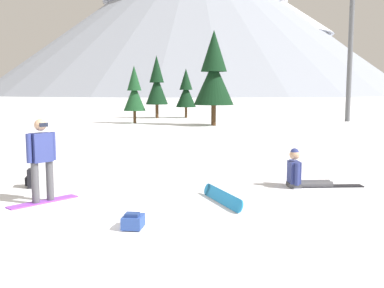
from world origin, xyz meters
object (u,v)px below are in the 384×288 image
at_px(snowboarder_midground, 302,174).
at_px(backpack_black, 32,178).
at_px(pine_tree_tall, 186,91).
at_px(ski_lift_tower, 351,41).
at_px(pine_tree_short, 214,74).
at_px(pine_tree_leaning, 157,84).
at_px(snowboarder_foreground, 42,159).
at_px(loose_snowboard_near_left, 222,197).
at_px(pine_tree_young, 134,92).
at_px(backpack_blue, 133,221).

distance_m(snowboarder_midground, backpack_black, 6.38).
bearing_deg(pine_tree_tall, backpack_black, -78.67).
bearing_deg(ski_lift_tower, pine_tree_short, -140.54).
height_order(snowboarder_midground, backpack_black, snowboarder_midground).
bearing_deg(pine_tree_leaning, snowboarder_foreground, -71.97).
bearing_deg(loose_snowboard_near_left, backpack_black, 179.84).
xyz_separation_m(loose_snowboard_near_left, pine_tree_leaning, (-12.14, 25.46, 2.69)).
bearing_deg(pine_tree_tall, loose_snowboard_near_left, -69.45).
xyz_separation_m(snowboarder_foreground, pine_tree_young, (-7.78, 20.48, 1.28)).
distance_m(snowboarder_midground, loose_snowboard_near_left, 2.51).
xyz_separation_m(pine_tree_tall, pine_tree_short, (4.43, -7.29, 1.11)).
distance_m(pine_tree_short, ski_lift_tower, 11.22).
bearing_deg(backpack_black, pine_tree_tall, 101.33).
relative_size(snowboarder_foreground, pine_tree_young, 0.43).
distance_m(snowboarder_foreground, ski_lift_tower, 28.46).
bearing_deg(backpack_black, snowboarder_midground, 18.86).
bearing_deg(pine_tree_young, snowboarder_foreground, -69.20).
bearing_deg(snowboarder_foreground, backpack_black, 135.91).
bearing_deg(pine_tree_young, backpack_blue, -64.40).
bearing_deg(ski_lift_tower, pine_tree_young, -154.47).
bearing_deg(backpack_blue, snowboarder_midground, 59.59).
xyz_separation_m(snowboarder_midground, backpack_blue, (-2.41, -4.11, -0.19)).
bearing_deg(backpack_blue, backpack_black, 150.46).
height_order(loose_snowboard_near_left, backpack_black, backpack_black).
bearing_deg(snowboarder_midground, pine_tree_young, 126.21).
xyz_separation_m(pine_tree_leaning, ski_lift_tower, (15.06, 0.73, 3.08)).
height_order(pine_tree_young, pine_tree_short, pine_tree_short).
height_order(snowboarder_foreground, snowboarder_midground, snowboarder_foreground).
distance_m(loose_snowboard_near_left, pine_tree_short, 20.27).
bearing_deg(loose_snowboard_near_left, snowboarder_midground, 55.93).
bearing_deg(loose_snowboard_near_left, backpack_blue, -116.37).
xyz_separation_m(snowboarder_midground, pine_tree_leaning, (-13.54, 23.38, 2.51)).
distance_m(snowboarder_foreground, pine_tree_young, 21.95).
relative_size(loose_snowboard_near_left, pine_tree_short, 0.24).
relative_size(backpack_black, ski_lift_tower, 0.05).
relative_size(loose_snowboard_near_left, pine_tree_tall, 0.35).
relative_size(snowboarder_foreground, pine_tree_leaning, 0.33).
bearing_deg(pine_tree_young, pine_tree_short, -1.59).
xyz_separation_m(pine_tree_young, ski_lift_tower, (14.20, 6.78, 3.72)).
bearing_deg(ski_lift_tower, backpack_blue, -97.93).
distance_m(pine_tree_young, ski_lift_tower, 16.17).
height_order(snowboarder_midground, ski_lift_tower, ski_lift_tower).
xyz_separation_m(snowboarder_midground, pine_tree_short, (-6.92, 17.16, 3.05)).
relative_size(snowboarder_foreground, backpack_black, 3.62).
relative_size(snowboarder_midground, pine_tree_short, 0.29).
distance_m(backpack_blue, pine_tree_young, 23.86).
height_order(pine_tree_leaning, ski_lift_tower, ski_lift_tower).
bearing_deg(snowboarder_foreground, snowboarder_midground, 32.78).
xyz_separation_m(snowboarder_foreground, pine_tree_leaning, (-8.64, 26.54, 1.92)).
bearing_deg(pine_tree_leaning, backpack_blue, -67.96).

